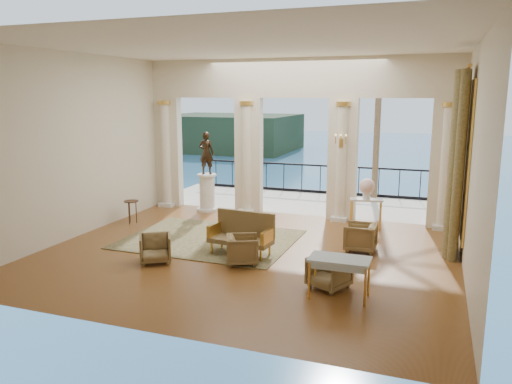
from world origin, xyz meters
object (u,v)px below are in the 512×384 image
at_px(armchair_d, 243,248).
at_px(settee, 242,233).
at_px(armchair_b, 329,271).
at_px(console_table, 366,204).
at_px(statue, 206,153).
at_px(game_table, 340,262).
at_px(armchair_a, 155,247).
at_px(side_table, 131,204).
at_px(armchair_c, 360,236).
at_px(pedestal, 207,193).

xyz_separation_m(armchair_d, settee, (-0.25, 0.64, 0.13)).
relative_size(armchair_b, console_table, 0.73).
bearing_deg(statue, game_table, 130.02).
xyz_separation_m(armchair_a, armchair_b, (3.75, -0.18, 0.00)).
height_order(armchair_a, console_table, console_table).
xyz_separation_m(armchair_a, console_table, (3.83, 4.22, 0.34)).
relative_size(statue, side_table, 2.00).
relative_size(armchair_c, console_table, 0.78).
bearing_deg(side_table, pedestal, 57.79).
relative_size(console_table, side_table, 1.41).
xyz_separation_m(settee, pedestal, (-2.52, 3.49, 0.09)).
bearing_deg(armchair_b, statue, 159.89).
bearing_deg(armchair_d, armchair_a, 83.71).
relative_size(armchair_d, game_table, 0.63).
relative_size(armchair_d, settee, 0.45).
xyz_separation_m(settee, console_table, (2.30, 3.04, 0.20)).
xyz_separation_m(game_table, statue, (-5.01, 5.22, 1.13)).
distance_m(statue, side_table, 2.75).
relative_size(armchair_a, settee, 0.45).
height_order(armchair_b, console_table, console_table).
bearing_deg(side_table, statue, 57.79).
bearing_deg(game_table, armchair_a, 171.78).
bearing_deg(console_table, armchair_a, -143.41).
distance_m(armchair_b, armchair_d, 2.10).
xyz_separation_m(armchair_a, statue, (-1.00, 4.67, 1.45)).
bearing_deg(pedestal, game_table, -46.18).
relative_size(game_table, pedestal, 0.93).
height_order(statue, console_table, statue).
xyz_separation_m(armchair_d, pedestal, (-2.78, 4.14, 0.21)).
relative_size(armchair_a, side_table, 1.03).
relative_size(settee, game_table, 1.39).
xyz_separation_m(settee, statue, (-2.52, 3.49, 1.31)).
relative_size(armchair_d, console_table, 0.74).
distance_m(armchair_d, pedestal, 4.99).
bearing_deg(armchair_b, side_table, -179.13).
bearing_deg(game_table, armchair_c, 90.43).
bearing_deg(pedestal, armchair_a, -77.90).
xyz_separation_m(armchair_c, pedestal, (-4.97, 2.42, 0.20)).
relative_size(armchair_a, console_table, 0.73).
bearing_deg(armchair_a, settee, 6.26).
xyz_separation_m(statue, side_table, (-1.31, -2.08, -1.23)).
bearing_deg(game_table, armchair_b, 124.63).
bearing_deg(armchair_a, pedestal, 70.62).
bearing_deg(game_table, statue, 133.43).
height_order(armchair_d, settee, settee).
distance_m(armchair_d, game_table, 2.50).
bearing_deg(console_table, armchair_c, -96.96).
height_order(armchair_b, settee, settee).
height_order(armchair_a, game_table, game_table).
relative_size(armchair_b, game_table, 0.62).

